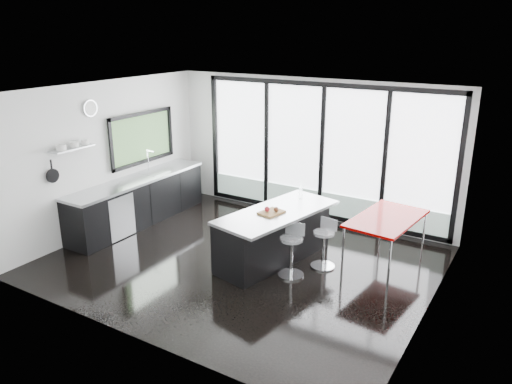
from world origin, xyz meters
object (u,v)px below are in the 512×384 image
Objects in this scene: island at (274,235)px; bar_stool_far at (323,249)px; bar_stool_near at (291,257)px; red_table at (385,241)px.

island is 3.73× the size of bar_stool_far.
bar_stool_far is (0.30, 0.54, -0.02)m from bar_stool_near.
bar_stool_near is 0.43× the size of red_table.
island is 1.53× the size of red_table.
red_table is at bearing 27.07° from island.
bar_stool_near reaches higher than bar_stool_far.
island is at bearing 139.24° from bar_stool_near.
island is 3.55× the size of bar_stool_near.
bar_stool_near is 1.62m from red_table.
red_table is at bearing 47.32° from bar_stool_far.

